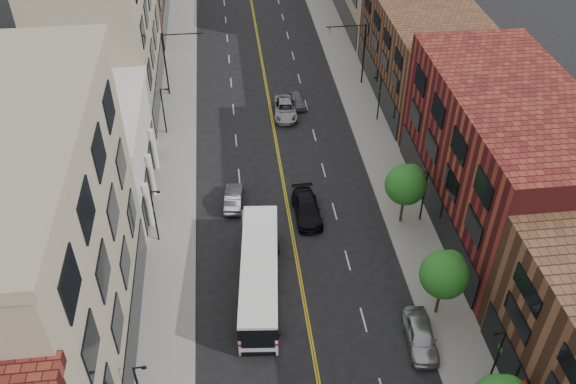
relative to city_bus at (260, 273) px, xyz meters
name	(u,v)px	position (x,y,z in m)	size (l,w,h in m)	color
sidewalk_left	(175,161)	(-6.85, 17.34, -1.75)	(4.00, 110.00, 0.15)	gray
sidewalk_right	(378,147)	(13.15, 17.34, -1.75)	(4.00, 110.00, 0.15)	gray
bldg_l_tanoffice	(25,266)	(-13.85, -4.66, 7.17)	(10.00, 22.00, 18.00)	gray
bldg_l_white	(87,157)	(-13.85, 13.34, 2.17)	(10.00, 14.00, 8.00)	silver
bldg_l_far_a	(100,21)	(-13.85, 30.34, 7.17)	(10.00, 20.00, 18.00)	gray
bldg_r_mid	(502,159)	(20.15, 6.34, 4.17)	(10.00, 22.00, 12.00)	#591719
bldg_r_far_a	(425,53)	(20.15, 27.34, 3.17)	(10.00, 20.00, 10.00)	brown
tree_r_2	(445,273)	(12.54, -3.59, 2.30)	(3.40, 3.40, 5.59)	black
tree_r_3	(407,183)	(12.54, 6.41, 2.30)	(3.40, 3.40, 5.59)	black
lamp_l_2	(155,213)	(-7.80, 6.34, 1.14)	(0.81, 0.55, 5.05)	black
lamp_l_3	(164,109)	(-7.80, 22.34, 1.14)	(0.81, 0.55, 5.05)	black
lamp_r_1	(497,355)	(14.10, -9.66, 1.14)	(0.81, 0.55, 5.05)	black
lamp_r_2	(424,193)	(14.10, 6.34, 1.14)	(0.81, 0.55, 5.05)	black
lamp_r_3	(379,96)	(14.10, 22.34, 1.14)	(0.81, 0.55, 5.05)	black
signal_mast_left	(171,56)	(-7.12, 30.34, 2.82)	(4.49, 0.18, 7.20)	black
signal_mast_right	(358,47)	(13.42, 30.34, 2.82)	(4.49, 0.18, 7.20)	black
city_bus	(260,273)	(0.00, 0.00, 0.00)	(3.83, 12.43, 3.15)	white
car_parked_far	(421,336)	(10.55, -6.13, -1.02)	(1.92, 4.77, 1.63)	#AEB1B6
car_lane_behind	(233,198)	(-1.52, 10.34, -1.14)	(1.46, 4.19, 1.38)	#444448
car_lane_a	(307,209)	(4.65, 8.04, -1.06)	(2.16, 5.32, 1.54)	black
car_lane_b	(285,109)	(4.65, 24.57, -1.09)	(2.46, 5.34, 1.48)	gray
car_lane_c	(297,100)	(6.16, 26.42, -1.19)	(1.50, 3.72, 1.27)	#54545A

